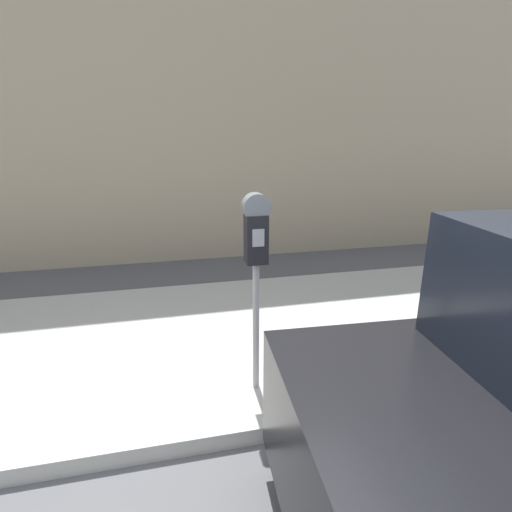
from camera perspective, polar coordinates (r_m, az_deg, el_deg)
sidewalk at (r=4.13m, az=-9.43°, el=-12.09°), size 24.00×2.80×0.13m
building_facade at (r=6.70m, az=-12.82°, el=26.86°), size 24.00×0.30×6.42m
parking_meter at (r=2.85m, az=0.00°, el=1.21°), size 0.19×0.15×1.55m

